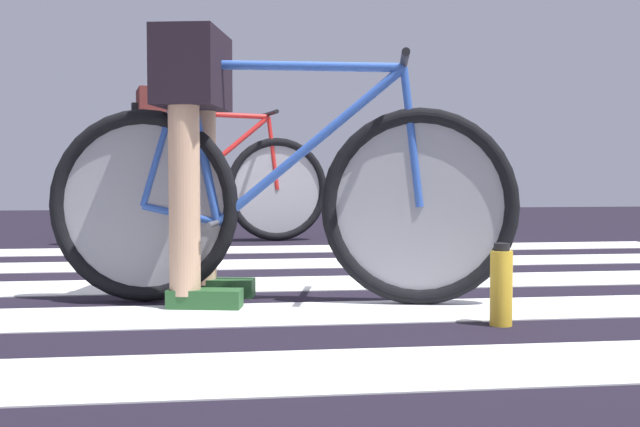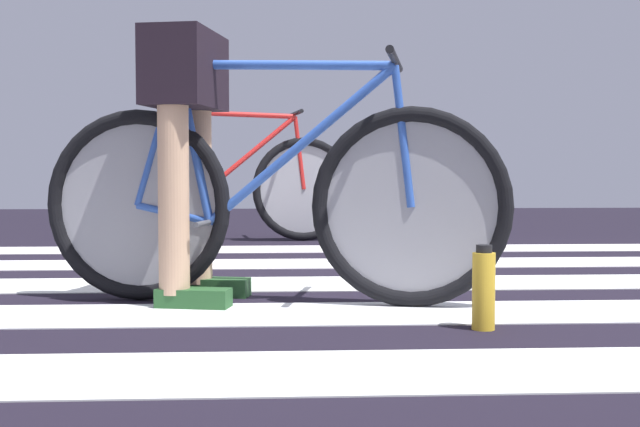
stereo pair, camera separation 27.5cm
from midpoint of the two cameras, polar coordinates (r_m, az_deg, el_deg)
The scene contains 7 objects.
ground at distance 3.42m, azimuth 2.11°, elevation -5.34°, with size 18.00×14.00×0.02m.
crosswalk_markings at distance 3.14m, azimuth 1.57°, elevation -5.87°, with size 5.44×4.25×0.00m.
bicycle_1_of_2 at distance 2.97m, azimuth -0.91°, elevation 1.05°, with size 1.71×0.57×0.93m.
cyclist_1_of_2 at distance 3.04m, azimuth -6.72°, elevation 5.97°, with size 0.38×0.45×1.00m.
bicycle_2_of_2 at distance 5.56m, azimuth -4.95°, elevation 1.97°, with size 1.73×0.53×0.93m.
cyclist_2_of_2 at distance 5.53m, azimuth -8.18°, elevation 4.85°, with size 0.36×0.44×1.03m.
water_bottle at distance 2.59m, azimuth 14.35°, elevation -5.13°, with size 0.07×0.07×0.26m.
Camera 2 is at (-0.16, -3.37, 0.51)m, focal length 45.68 mm.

